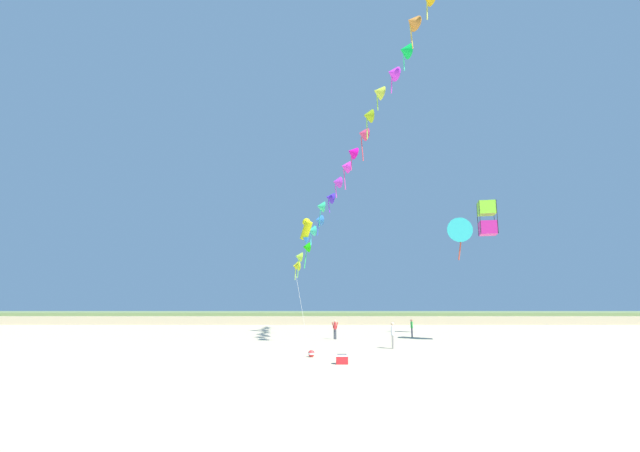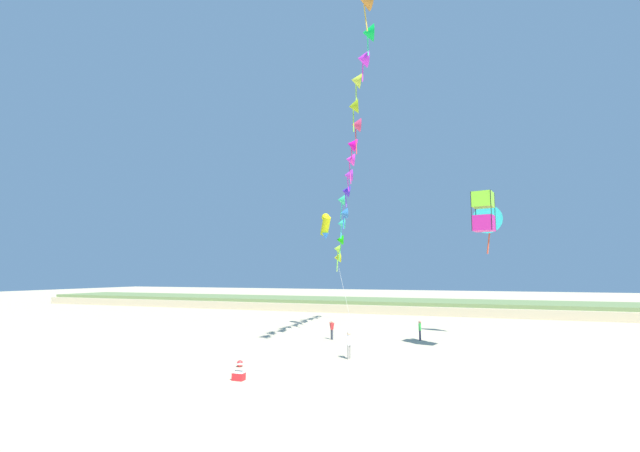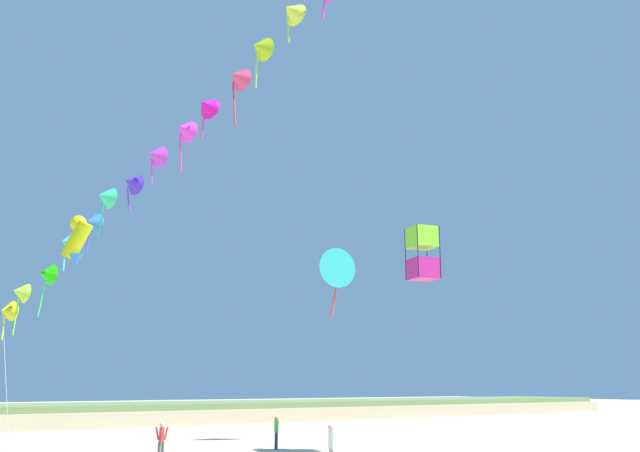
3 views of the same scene
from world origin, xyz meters
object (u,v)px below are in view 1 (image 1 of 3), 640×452
person_near_right (410,327)px  large_kite_high_solo (486,218)px  large_kite_low_lead (458,231)px  person_mid_center (334,328)px  person_near_left (391,333)px  large_kite_mid_trail (305,230)px  beach_ball (310,354)px  beach_cooler (341,359)px

person_near_right → large_kite_high_solo: large_kite_high_solo is taller
large_kite_low_lead → person_near_right: bearing=-153.6°
person_mid_center → large_kite_high_solo: size_ratio=0.60×
person_near_left → large_kite_mid_trail: bearing=115.3°
large_kite_mid_trail → beach_ball: large_kite_mid_trail is taller
person_near_left → beach_cooler: 7.73m
large_kite_mid_trail → person_near_right: bearing=-21.5°
person_near_left → large_kite_high_solo: 12.02m
large_kite_low_lead → large_kite_mid_trail: (-14.40, 0.91, 0.22)m
person_near_left → person_near_right: (3.11, 8.97, -0.09)m
large_kite_mid_trail → large_kite_high_solo: size_ratio=0.98×
person_mid_center → large_kite_low_lead: size_ratio=0.38×
large_kite_low_lead → beach_ball: 22.82m
beach_cooler → large_kite_low_lead: bearing=56.9°
person_mid_center → beach_cooler: bearing=-90.6°
person_near_right → beach_cooler: person_near_right is taller
large_kite_mid_trail → beach_cooler: bearing=-83.0°
large_kite_high_solo → person_near_right: bearing=132.7°
large_kite_mid_trail → beach_ball: (0.85, -16.71, -9.57)m
person_mid_center → large_kite_low_lead: 15.45m
person_near_right → large_kite_low_lead: size_ratio=0.38×
person_mid_center → large_kite_high_solo: bearing=-15.8°
beach_cooler → large_kite_mid_trail: bearing=97.0°
large_kite_high_solo → beach_cooler: (-11.58, -10.49, -8.93)m
large_kite_mid_trail → person_mid_center: bearing=-66.0°
person_near_right → large_kite_high_solo: size_ratio=0.58×
person_near_right → beach_cooler: size_ratio=2.58×
person_near_left → beach_cooler: person_near_left is taller
person_near_right → person_mid_center: person_mid_center is taller
large_kite_low_lead → beach_ball: bearing=-130.6°
beach_cooler → beach_ball: beach_cooler is taller
beach_ball → person_near_right: bearing=58.1°
person_near_right → large_kite_low_lead: (5.35, 2.66, 8.67)m
large_kite_low_lead → large_kite_high_solo: large_kite_low_lead is taller
person_mid_center → large_kite_mid_trail: large_kite_mid_trail is taller
person_near_right → large_kite_high_solo: bearing=-47.3°
beach_cooler → beach_ball: (-1.51, 2.64, -0.03)m
person_near_right → large_kite_low_lead: large_kite_low_lead is taller
beach_cooler → beach_ball: bearing=119.7°
person_mid_center → beach_ball: person_mid_center is taller
person_near_left → person_near_right: 9.50m
person_near_left → large_kite_low_lead: (8.46, 11.63, 8.58)m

